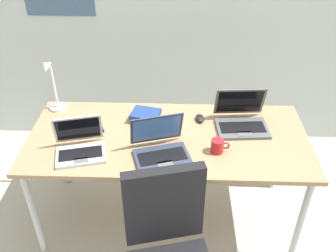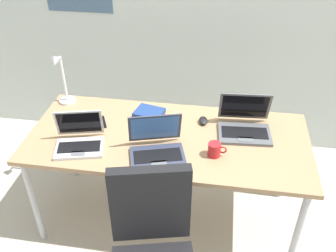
{
  "view_description": "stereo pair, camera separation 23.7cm",
  "coord_description": "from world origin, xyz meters",
  "px_view_note": "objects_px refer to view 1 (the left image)",
  "views": [
    {
      "loc": [
        0.07,
        -1.94,
        2.17
      ],
      "look_at": [
        0.0,
        0.0,
        0.82
      ],
      "focal_mm": 40.12,
      "sensor_mm": 36.0,
      "label": 1
    },
    {
      "loc": [
        0.3,
        -1.92,
        2.17
      ],
      "look_at": [
        0.0,
        0.0,
        0.82
      ],
      "focal_mm": 40.12,
      "sensor_mm": 36.0,
      "label": 2
    }
  ],
  "objects_px": {
    "laptop_mid_desk": "(241,120)",
    "book_stack": "(146,116)",
    "laptop_near_mouse": "(161,149)",
    "coffee_mug": "(218,146)",
    "laptop_front_left": "(80,147)",
    "cell_phone": "(97,127)",
    "desk_lamp": "(52,86)",
    "computer_mouse": "(200,118)"
  },
  "relations": [
    {
      "from": "laptop_front_left",
      "to": "desk_lamp",
      "type": "bearing_deg",
      "value": 120.92
    },
    {
      "from": "laptop_near_mouse",
      "to": "laptop_mid_desk",
      "type": "height_order",
      "value": "laptop_mid_desk"
    },
    {
      "from": "laptop_near_mouse",
      "to": "coffee_mug",
      "type": "bearing_deg",
      "value": 6.62
    },
    {
      "from": "laptop_front_left",
      "to": "book_stack",
      "type": "distance_m",
      "value": 0.52
    },
    {
      "from": "computer_mouse",
      "to": "coffee_mug",
      "type": "bearing_deg",
      "value": -83.16
    },
    {
      "from": "laptop_mid_desk",
      "to": "coffee_mug",
      "type": "height_order",
      "value": "laptop_mid_desk"
    },
    {
      "from": "laptop_mid_desk",
      "to": "laptop_front_left",
      "type": "distance_m",
      "value": 1.06
    },
    {
      "from": "laptop_near_mouse",
      "to": "laptop_mid_desk",
      "type": "xyz_separation_m",
      "value": [
        0.52,
        0.32,
        0.0
      ]
    },
    {
      "from": "laptop_mid_desk",
      "to": "book_stack",
      "type": "distance_m",
      "value": 0.65
    },
    {
      "from": "coffee_mug",
      "to": "cell_phone",
      "type": "bearing_deg",
      "value": 163.74
    },
    {
      "from": "laptop_front_left",
      "to": "computer_mouse",
      "type": "bearing_deg",
      "value": 27.03
    },
    {
      "from": "coffee_mug",
      "to": "laptop_mid_desk",
      "type": "bearing_deg",
      "value": 57.69
    },
    {
      "from": "cell_phone",
      "to": "book_stack",
      "type": "xyz_separation_m",
      "value": [
        0.31,
        0.11,
        0.03
      ]
    },
    {
      "from": "computer_mouse",
      "to": "coffee_mug",
      "type": "height_order",
      "value": "coffee_mug"
    },
    {
      "from": "desk_lamp",
      "to": "laptop_front_left",
      "type": "distance_m",
      "value": 0.56
    },
    {
      "from": "book_stack",
      "to": "coffee_mug",
      "type": "height_order",
      "value": "coffee_mug"
    },
    {
      "from": "cell_phone",
      "to": "coffee_mug",
      "type": "distance_m",
      "value": 0.81
    },
    {
      "from": "desk_lamp",
      "to": "coffee_mug",
      "type": "bearing_deg",
      "value": -21.06
    },
    {
      "from": "computer_mouse",
      "to": "book_stack",
      "type": "relative_size",
      "value": 0.44
    },
    {
      "from": "desk_lamp",
      "to": "coffee_mug",
      "type": "height_order",
      "value": "desk_lamp"
    },
    {
      "from": "desk_lamp",
      "to": "laptop_mid_desk",
      "type": "bearing_deg",
      "value": -6.39
    },
    {
      "from": "laptop_front_left",
      "to": "cell_phone",
      "type": "height_order",
      "value": "laptop_front_left"
    },
    {
      "from": "laptop_near_mouse",
      "to": "computer_mouse",
      "type": "xyz_separation_m",
      "value": [
        0.25,
        0.38,
        -0.03
      ]
    },
    {
      "from": "computer_mouse",
      "to": "cell_phone",
      "type": "relative_size",
      "value": 0.71
    },
    {
      "from": "desk_lamp",
      "to": "cell_phone",
      "type": "distance_m",
      "value": 0.43
    },
    {
      "from": "laptop_front_left",
      "to": "cell_phone",
      "type": "distance_m",
      "value": 0.27
    },
    {
      "from": "cell_phone",
      "to": "laptop_mid_desk",
      "type": "bearing_deg",
      "value": -21.16
    },
    {
      "from": "computer_mouse",
      "to": "desk_lamp",
      "type": "bearing_deg",
      "value": 166.6
    },
    {
      "from": "laptop_front_left",
      "to": "cell_phone",
      "type": "relative_size",
      "value": 2.52
    },
    {
      "from": "desk_lamp",
      "to": "coffee_mug",
      "type": "relative_size",
      "value": 3.54
    },
    {
      "from": "desk_lamp",
      "to": "laptop_near_mouse",
      "type": "height_order",
      "value": "desk_lamp"
    },
    {
      "from": "desk_lamp",
      "to": "book_stack",
      "type": "bearing_deg",
      "value": -7.78
    },
    {
      "from": "computer_mouse",
      "to": "laptop_near_mouse",
      "type": "bearing_deg",
      "value": -131.84
    },
    {
      "from": "laptop_near_mouse",
      "to": "coffee_mug",
      "type": "xyz_separation_m",
      "value": [
        0.34,
        0.04,
        -0.0
      ]
    },
    {
      "from": "laptop_front_left",
      "to": "computer_mouse",
      "type": "relative_size",
      "value": 3.56
    },
    {
      "from": "laptop_near_mouse",
      "to": "book_stack",
      "type": "distance_m",
      "value": 0.4
    },
    {
      "from": "laptop_near_mouse",
      "to": "laptop_mid_desk",
      "type": "distance_m",
      "value": 0.61
    },
    {
      "from": "laptop_mid_desk",
      "to": "coffee_mug",
      "type": "distance_m",
      "value": 0.33
    },
    {
      "from": "laptop_mid_desk",
      "to": "book_stack",
      "type": "relative_size",
      "value": 1.64
    },
    {
      "from": "desk_lamp",
      "to": "laptop_near_mouse",
      "type": "bearing_deg",
      "value": -31.39
    },
    {
      "from": "book_stack",
      "to": "coffee_mug",
      "type": "distance_m",
      "value": 0.57
    },
    {
      "from": "desk_lamp",
      "to": "cell_phone",
      "type": "height_order",
      "value": "desk_lamp"
    }
  ]
}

